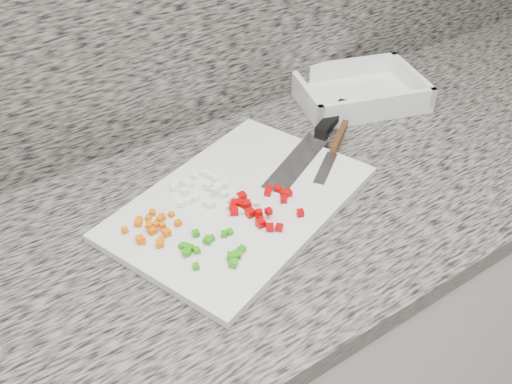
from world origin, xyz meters
TOP-DOWN VIEW (x-y plane):
  - cabinet at (0.00, 1.44)m, footprint 3.92×0.62m
  - countertop at (0.00, 1.44)m, footprint 3.96×0.64m
  - backsplash at (0.00, 1.74)m, footprint 3.92×0.02m
  - cutting_board at (0.07, 1.45)m, footprint 0.53×0.44m
  - carrot_pile at (-0.09, 1.47)m, footprint 0.09×0.09m
  - onion_pile at (0.03, 1.51)m, footprint 0.11×0.10m
  - green_pepper_pile at (-0.04, 1.37)m, footprint 0.10×0.11m
  - red_pepper_pile at (0.09, 1.41)m, footprint 0.12×0.12m
  - garlic_pile at (0.07, 1.44)m, footprint 0.06×0.05m
  - chef_knife at (0.33, 1.54)m, footprint 0.33×0.19m
  - paring_knife at (0.32, 1.48)m, footprint 0.19×0.14m
  - tray at (0.51, 1.62)m, footprint 0.33×0.28m

SIDE VIEW (x-z plane):
  - cabinet at x=0.00m, z-range 0.00..0.86m
  - countertop at x=0.00m, z-range 0.86..0.90m
  - cutting_board at x=0.07m, z-range 0.90..0.92m
  - tray at x=0.51m, z-range 0.89..0.95m
  - garlic_pile at x=0.07m, z-range 0.92..0.92m
  - chef_knife at x=0.33m, z-range 0.91..0.93m
  - green_pepper_pile at x=-0.04m, z-range 0.92..0.93m
  - paring_knife at x=0.32m, z-range 0.91..0.93m
  - onion_pile at x=0.03m, z-range 0.91..0.93m
  - carrot_pile at x=-0.09m, z-range 0.91..0.93m
  - red_pepper_pile at x=0.09m, z-range 0.91..0.93m
  - backsplash at x=0.00m, z-range 0.90..1.50m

